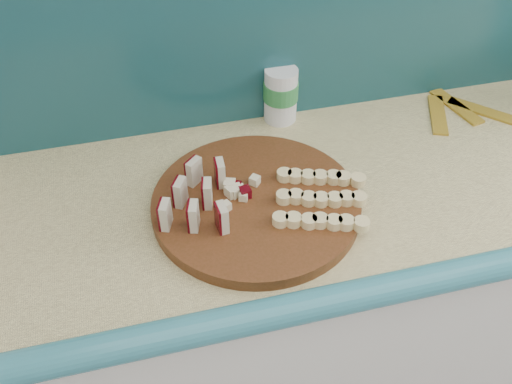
{
  "coord_description": "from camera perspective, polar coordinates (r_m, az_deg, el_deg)",
  "views": [
    {
      "loc": [
        -0.66,
        0.64,
        1.74
      ],
      "look_at": [
        -0.45,
        1.46,
        0.96
      ],
      "focal_mm": 40.0,
      "sensor_mm": 36.0,
      "label": 1
    }
  ],
  "objects": [
    {
      "name": "kitchen_counter",
      "position": [
        1.72,
        17.81,
        -8.37
      ],
      "size": [
        2.2,
        0.63,
        0.91
      ],
      "color": "white",
      "rests_on": "ground"
    },
    {
      "name": "backsplash",
      "position": [
        1.49,
        18.45,
        17.74
      ],
      "size": [
        2.2,
        0.02,
        0.5
      ],
      "primitive_type": "cube",
      "color": "teal",
      "rests_on": "kitchen_counter"
    },
    {
      "name": "cutting_board",
      "position": [
        1.18,
        0.0,
        -1.19
      ],
      "size": [
        0.54,
        0.54,
        0.03
      ],
      "primitive_type": "cylinder",
      "rotation": [
        0.0,
        0.0,
        -0.32
      ],
      "color": "#45270E",
      "rests_on": "kitchen_counter"
    },
    {
      "name": "apple_wedges",
      "position": [
        1.14,
        -5.9,
        -0.43
      ],
      "size": [
        0.16,
        0.19,
        0.06
      ],
      "color": "beige",
      "rests_on": "cutting_board"
    },
    {
      "name": "apple_chunks",
      "position": [
        1.16,
        -1.33,
        -0.3
      ],
      "size": [
        0.06,
        0.07,
        0.02
      ],
      "color": "#F8ECC6",
      "rests_on": "cutting_board"
    },
    {
      "name": "banana_slices",
      "position": [
        1.17,
        6.47,
        -0.66
      ],
      "size": [
        0.22,
        0.2,
        0.02
      ],
      "color": "beige",
      "rests_on": "cutting_board"
    },
    {
      "name": "canister",
      "position": [
        1.4,
        2.49,
        9.78
      ],
      "size": [
        0.08,
        0.08,
        0.14
      ],
      "rotation": [
        0.0,
        0.0,
        0.01
      ],
      "color": "white",
      "rests_on": "kitchen_counter"
    },
    {
      "name": "banana_peel",
      "position": [
        1.55,
        19.6,
        7.68
      ],
      "size": [
        0.24,
        0.19,
        0.01
      ],
      "rotation": [
        0.0,
        0.0,
        0.05
      ],
      "color": "gold",
      "rests_on": "kitchen_counter"
    }
  ]
}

